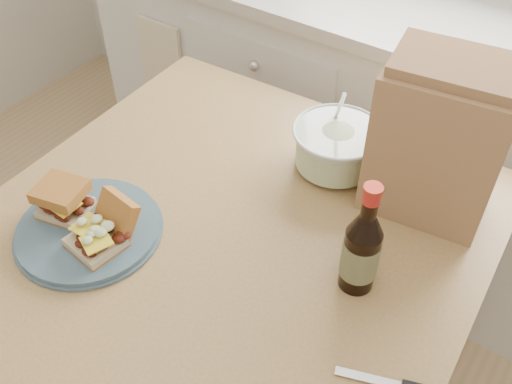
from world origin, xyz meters
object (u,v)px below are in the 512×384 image
Objects in this scene: beer_bottle at (361,250)px; dining_table at (230,264)px; plate at (89,230)px; coleslaw_bowl at (336,149)px; paper_bag at (437,145)px.

dining_table is at bearing 172.85° from beer_bottle.
coleslaw_bowl is (0.30, 0.46, 0.04)m from plate.
beer_bottle is (0.50, 0.20, 0.08)m from plate.
dining_table is 4.21× the size of beer_bottle.
beer_bottle is 0.28m from paper_bag.
paper_bag is at bearing 42.20° from dining_table.
coleslaw_bowl is at bearing 114.22° from beer_bottle.
coleslaw_bowl is 0.64× the size of paper_bag.
dining_table is 5.10× the size of coleslaw_bowl.
plate is 1.17× the size of beer_bottle.
beer_bottle is at bearing -53.73° from coleslaw_bowl.
dining_table is 0.50m from paper_bag.
plate is (-0.22, -0.17, 0.13)m from dining_table.
paper_bag is (0.29, 0.29, 0.28)m from dining_table.
plate is 0.90× the size of paper_bag.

